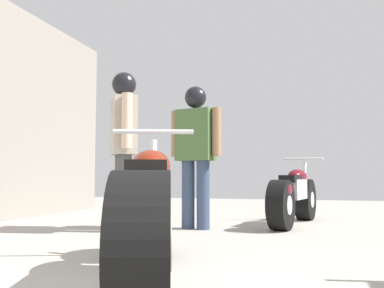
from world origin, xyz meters
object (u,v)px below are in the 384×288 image
(mechanic_in_blue, at_px, (196,143))
(mechanic_with_helmet, at_px, (123,135))
(motorcycle_maroon_cruiser, at_px, (148,212))
(motorcycle_black_naked, at_px, (293,196))

(mechanic_in_blue, bearing_deg, mechanic_with_helmet, -152.08)
(motorcycle_maroon_cruiser, bearing_deg, mechanic_in_blue, 98.99)
(mechanic_in_blue, xyz_separation_m, mechanic_with_helmet, (-0.72, -0.38, 0.07))
(mechanic_in_blue, bearing_deg, motorcycle_black_naked, 34.01)
(motorcycle_black_naked, height_order, mechanic_with_helmet, mechanic_with_helmet)
(motorcycle_maroon_cruiser, height_order, motorcycle_black_naked, motorcycle_maroon_cruiser)
(motorcycle_maroon_cruiser, xyz_separation_m, mechanic_with_helmet, (-1.10, 1.98, 0.67))
(motorcycle_maroon_cruiser, xyz_separation_m, motorcycle_black_naked, (0.68, 3.07, -0.03))
(mechanic_in_blue, height_order, mechanic_with_helmet, mechanic_with_helmet)
(motorcycle_maroon_cruiser, height_order, mechanic_in_blue, mechanic_in_blue)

